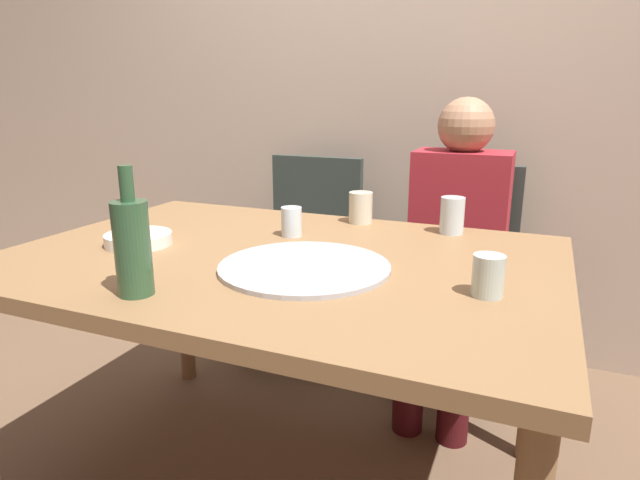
{
  "coord_description": "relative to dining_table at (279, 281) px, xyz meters",
  "views": [
    {
      "loc": [
        0.64,
        -1.24,
        1.18
      ],
      "look_at": [
        0.12,
        0.02,
        0.81
      ],
      "focal_mm": 30.01,
      "sensor_mm": 36.0,
      "label": 1
    }
  ],
  "objects": [
    {
      "name": "wine_glass",
      "position": [
        0.09,
        0.44,
        0.13
      ],
      "size": [
        0.08,
        0.08,
        0.1
      ],
      "primitive_type": "cylinder",
      "color": "beige",
      "rests_on": "dining_table"
    },
    {
      "name": "back_wall",
      "position": [
        0.0,
        1.25,
        0.62
      ],
      "size": [
        6.0,
        0.1,
        2.6
      ],
      "primitive_type": "cube",
      "color": "#BCA893",
      "rests_on": "ground_plane"
    },
    {
      "name": "dining_table",
      "position": [
        0.0,
        0.0,
        0.0
      ],
      "size": [
        1.48,
        1.02,
        0.76
      ],
      "color": "olive",
      "rests_on": "ground_plane"
    },
    {
      "name": "chair_left",
      "position": [
        -0.33,
        0.91,
        -0.17
      ],
      "size": [
        0.44,
        0.44,
        0.9
      ],
      "rotation": [
        0.0,
        0.0,
        3.14
      ],
      "color": "#2D3833",
      "rests_on": "ground_plane"
    },
    {
      "name": "short_glass",
      "position": [
        -0.05,
        0.19,
        0.12
      ],
      "size": [
        0.06,
        0.06,
        0.09
      ],
      "primitive_type": "cylinder",
      "color": "silver",
      "rests_on": "dining_table"
    },
    {
      "name": "wine_bottle",
      "position": [
        -0.15,
        -0.38,
        0.19
      ],
      "size": [
        0.08,
        0.08,
        0.28
      ],
      "color": "#2D5133",
      "rests_on": "dining_table"
    },
    {
      "name": "pizza_tray",
      "position": [
        0.12,
        -0.08,
        0.08
      ],
      "size": [
        0.43,
        0.43,
        0.01
      ],
      "primitive_type": "cylinder",
      "color": "#ADADB2",
      "rests_on": "dining_table"
    },
    {
      "name": "tumbler_near",
      "position": [
        0.56,
        -0.1,
        0.12
      ],
      "size": [
        0.07,
        0.07,
        0.09
      ],
      "primitive_type": "cylinder",
      "color": "#B7C6BC",
      "rests_on": "dining_table"
    },
    {
      "name": "plate_stack",
      "position": [
        -0.42,
        -0.07,
        0.09
      ],
      "size": [
        0.19,
        0.19,
        0.03
      ],
      "primitive_type": "cylinder",
      "color": "white",
      "rests_on": "dining_table"
    },
    {
      "name": "chair_right",
      "position": [
        0.36,
        0.91,
        -0.17
      ],
      "size": [
        0.44,
        0.44,
        0.9
      ],
      "rotation": [
        0.0,
        0.0,
        3.14
      ],
      "color": "#2D3833",
      "rests_on": "ground_plane"
    },
    {
      "name": "guest_in_sweater",
      "position": [
        0.36,
        0.76,
        -0.04
      ],
      "size": [
        0.36,
        0.56,
        1.17
      ],
      "rotation": [
        0.0,
        0.0,
        3.14
      ],
      "color": "maroon",
      "rests_on": "ground_plane"
    },
    {
      "name": "tumbler_far",
      "position": [
        0.39,
        0.41,
        0.13
      ],
      "size": [
        0.07,
        0.07,
        0.12
      ],
      "primitive_type": "cylinder",
      "color": "silver",
      "rests_on": "dining_table"
    }
  ]
}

